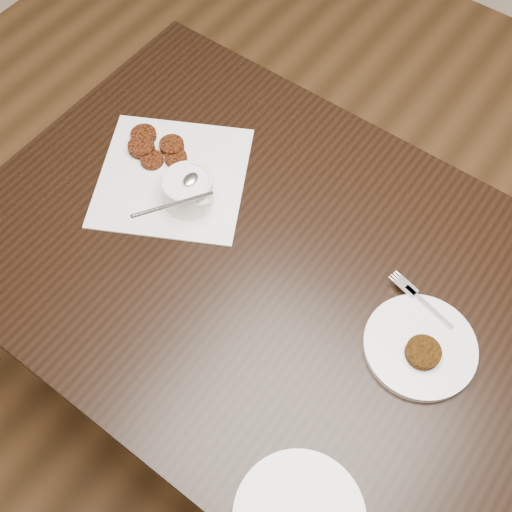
{
  "coord_description": "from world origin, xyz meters",
  "views": [
    {
      "loc": [
        0.23,
        -0.46,
        1.81
      ],
      "look_at": [
        -0.12,
        0.02,
        0.8
      ],
      "focal_mm": 44.32,
      "sensor_mm": 36.0,
      "label": 1
    }
  ],
  "objects_px": {
    "napkin": "(172,177)",
    "sauce_ramekin": "(187,180)",
    "plate_with_patty": "(421,345)",
    "table": "(288,354)"
  },
  "relations": [
    {
      "from": "napkin",
      "to": "plate_with_patty",
      "type": "relative_size",
      "value": 1.49
    },
    {
      "from": "sauce_ramekin",
      "to": "napkin",
      "type": "bearing_deg",
      "value": 158.79
    },
    {
      "from": "plate_with_patty",
      "to": "sauce_ramekin",
      "type": "bearing_deg",
      "value": 179.74
    },
    {
      "from": "sauce_ramekin",
      "to": "plate_with_patty",
      "type": "bearing_deg",
      "value": -0.26
    },
    {
      "from": "napkin",
      "to": "sauce_ramekin",
      "type": "relative_size",
      "value": 2.19
    },
    {
      "from": "napkin",
      "to": "plate_with_patty",
      "type": "distance_m",
      "value": 0.6
    },
    {
      "from": "napkin",
      "to": "sauce_ramekin",
      "type": "height_order",
      "value": "sauce_ramekin"
    },
    {
      "from": "table",
      "to": "sauce_ramekin",
      "type": "xyz_separation_m",
      "value": [
        -0.28,
        0.02,
        0.45
      ]
    },
    {
      "from": "table",
      "to": "sauce_ramekin",
      "type": "bearing_deg",
      "value": 175.83
    },
    {
      "from": "sauce_ramekin",
      "to": "plate_with_patty",
      "type": "distance_m",
      "value": 0.54
    }
  ]
}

